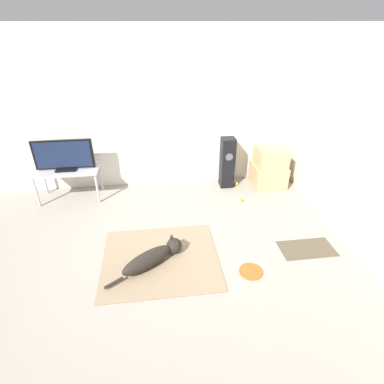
{
  "coord_description": "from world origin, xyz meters",
  "views": [
    {
      "loc": [
        0.13,
        -2.79,
        2.54
      ],
      "look_at": [
        0.61,
        0.86,
        0.45
      ],
      "focal_mm": 28.0,
      "sensor_mm": 36.0,
      "label": 1
    }
  ],
  "objects_px": {
    "dog": "(154,256)",
    "tennis_ball_near_speaker": "(236,184)",
    "tv_stand": "(68,173)",
    "tennis_ball_by_boxes": "(241,200)",
    "floor_speaker": "(227,163)",
    "frisbee": "(251,271)",
    "tv": "(64,156)",
    "cardboard_box_upper": "(271,156)",
    "cardboard_box_lower": "(268,175)"
  },
  "relations": [
    {
      "from": "dog",
      "to": "tennis_ball_near_speaker",
      "type": "xyz_separation_m",
      "value": [
        1.49,
        1.83,
        -0.09
      ]
    },
    {
      "from": "tv_stand",
      "to": "tennis_ball_by_boxes",
      "type": "xyz_separation_m",
      "value": [
        2.73,
        -0.49,
        -0.41
      ]
    },
    {
      "from": "dog",
      "to": "floor_speaker",
      "type": "distance_m",
      "value": 2.29
    },
    {
      "from": "frisbee",
      "to": "tennis_ball_by_boxes",
      "type": "height_order",
      "value": "tennis_ball_by_boxes"
    },
    {
      "from": "tv",
      "to": "dog",
      "type": "bearing_deg",
      "value": -53.38
    },
    {
      "from": "cardboard_box_upper",
      "to": "tv",
      "type": "height_order",
      "value": "tv"
    },
    {
      "from": "floor_speaker",
      "to": "tv_stand",
      "type": "distance_m",
      "value": 2.62
    },
    {
      "from": "tv_stand",
      "to": "cardboard_box_lower",
      "type": "bearing_deg",
      "value": 0.04
    },
    {
      "from": "tennis_ball_near_speaker",
      "to": "tv",
      "type": "bearing_deg",
      "value": -178.7
    },
    {
      "from": "frisbee",
      "to": "floor_speaker",
      "type": "relative_size",
      "value": 0.31
    },
    {
      "from": "cardboard_box_lower",
      "to": "tennis_ball_by_boxes",
      "type": "bearing_deg",
      "value": -141.41
    },
    {
      "from": "cardboard_box_upper",
      "to": "tv_stand",
      "type": "height_order",
      "value": "cardboard_box_upper"
    },
    {
      "from": "frisbee",
      "to": "cardboard_box_lower",
      "type": "xyz_separation_m",
      "value": [
        0.92,
        2.04,
        0.18
      ]
    },
    {
      "from": "dog",
      "to": "tv",
      "type": "bearing_deg",
      "value": 126.62
    },
    {
      "from": "cardboard_box_lower",
      "to": "floor_speaker",
      "type": "height_order",
      "value": "floor_speaker"
    },
    {
      "from": "floor_speaker",
      "to": "tv",
      "type": "bearing_deg",
      "value": -178.13
    },
    {
      "from": "tv_stand",
      "to": "dog",
      "type": "bearing_deg",
      "value": -53.34
    },
    {
      "from": "floor_speaker",
      "to": "tennis_ball_by_boxes",
      "type": "distance_m",
      "value": 0.72
    },
    {
      "from": "dog",
      "to": "cardboard_box_upper",
      "type": "height_order",
      "value": "cardboard_box_upper"
    },
    {
      "from": "tv_stand",
      "to": "tennis_ball_near_speaker",
      "type": "distance_m",
      "value": 2.83
    },
    {
      "from": "tennis_ball_near_speaker",
      "to": "cardboard_box_upper",
      "type": "bearing_deg",
      "value": -6.52
    },
    {
      "from": "cardboard_box_lower",
      "to": "cardboard_box_upper",
      "type": "distance_m",
      "value": 0.35
    },
    {
      "from": "dog",
      "to": "cardboard_box_upper",
      "type": "xyz_separation_m",
      "value": [
        2.04,
        1.76,
        0.43
      ]
    },
    {
      "from": "cardboard_box_upper",
      "to": "tennis_ball_near_speaker",
      "type": "xyz_separation_m",
      "value": [
        -0.55,
        0.06,
        -0.52
      ]
    },
    {
      "from": "dog",
      "to": "tennis_ball_by_boxes",
      "type": "relative_size",
      "value": 13.67
    },
    {
      "from": "tv",
      "to": "tennis_ball_by_boxes",
      "type": "height_order",
      "value": "tv"
    },
    {
      "from": "cardboard_box_lower",
      "to": "tv",
      "type": "height_order",
      "value": "tv"
    },
    {
      "from": "tennis_ball_by_boxes",
      "to": "frisbee",
      "type": "bearing_deg",
      "value": -101.11
    },
    {
      "from": "dog",
      "to": "cardboard_box_upper",
      "type": "relative_size",
      "value": 1.83
    },
    {
      "from": "frisbee",
      "to": "tennis_ball_near_speaker",
      "type": "distance_m",
      "value": 2.14
    },
    {
      "from": "cardboard_box_lower",
      "to": "tv_stand",
      "type": "distance_m",
      "value": 3.36
    },
    {
      "from": "tv_stand",
      "to": "tv",
      "type": "distance_m",
      "value": 0.3
    },
    {
      "from": "floor_speaker",
      "to": "frisbee",
      "type": "bearing_deg",
      "value": -95.23
    },
    {
      "from": "cardboard_box_upper",
      "to": "dog",
      "type": "bearing_deg",
      "value": -139.22
    },
    {
      "from": "frisbee",
      "to": "cardboard_box_upper",
      "type": "bearing_deg",
      "value": 65.51
    },
    {
      "from": "frisbee",
      "to": "tennis_ball_by_boxes",
      "type": "bearing_deg",
      "value": 78.89
    },
    {
      "from": "dog",
      "to": "floor_speaker",
      "type": "bearing_deg",
      "value": 54.72
    },
    {
      "from": "cardboard_box_lower",
      "to": "frisbee",
      "type": "bearing_deg",
      "value": -114.33
    },
    {
      "from": "frisbee",
      "to": "tennis_ball_by_boxes",
      "type": "relative_size",
      "value": 4.11
    },
    {
      "from": "cardboard_box_lower",
      "to": "tv_stand",
      "type": "height_order",
      "value": "tv_stand"
    },
    {
      "from": "floor_speaker",
      "to": "tennis_ball_by_boxes",
      "type": "relative_size",
      "value": 13.3
    },
    {
      "from": "dog",
      "to": "frisbee",
      "type": "xyz_separation_m",
      "value": [
        1.11,
        -0.28,
        -0.11
      ]
    },
    {
      "from": "tv_stand",
      "to": "tv",
      "type": "relative_size",
      "value": 1.08
    },
    {
      "from": "floor_speaker",
      "to": "tv_stand",
      "type": "xyz_separation_m",
      "value": [
        -2.62,
        -0.09,
        0.01
      ]
    },
    {
      "from": "tv",
      "to": "tennis_ball_by_boxes",
      "type": "distance_m",
      "value": 2.86
    },
    {
      "from": "frisbee",
      "to": "floor_speaker",
      "type": "height_order",
      "value": "floor_speaker"
    },
    {
      "from": "dog",
      "to": "frisbee",
      "type": "bearing_deg",
      "value": -14.15
    },
    {
      "from": "floor_speaker",
      "to": "tennis_ball_near_speaker",
      "type": "xyz_separation_m",
      "value": [
        0.18,
        -0.02,
        -0.41
      ]
    },
    {
      "from": "tennis_ball_near_speaker",
      "to": "floor_speaker",
      "type": "bearing_deg",
      "value": 173.22
    },
    {
      "from": "cardboard_box_upper",
      "to": "floor_speaker",
      "type": "distance_m",
      "value": 0.75
    }
  ]
}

